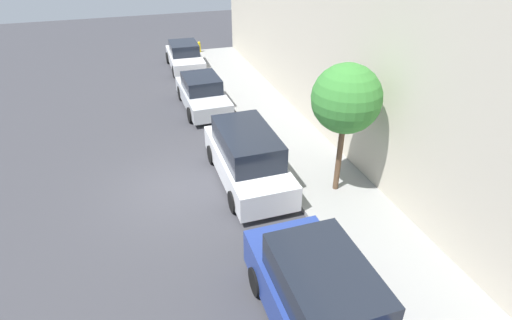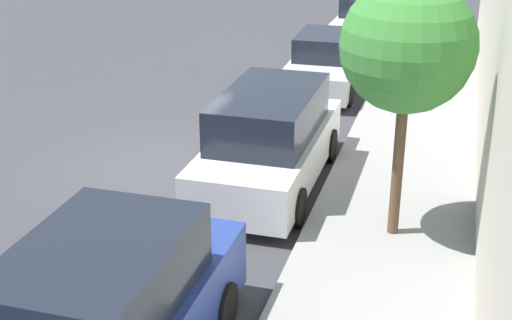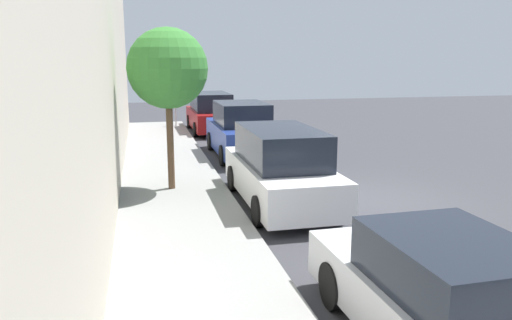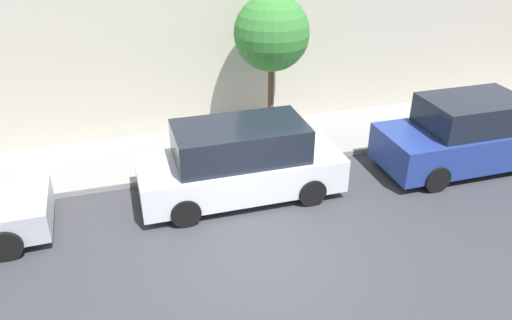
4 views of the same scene
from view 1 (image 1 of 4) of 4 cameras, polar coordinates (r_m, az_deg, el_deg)
name	(u,v)px [view 1 (image 1 of 4)]	position (r m, az deg, el deg)	size (l,w,h in m)	color
ground_plane	(178,190)	(13.66, -11.14, -4.19)	(60.00, 60.00, 0.00)	#38383D
sidewalk	(311,164)	(14.78, 7.85, -0.57)	(2.79, 32.00, 0.15)	gray
parked_suv_second	(322,304)	(8.88, 9.40, -19.59)	(2.08, 4.80, 1.98)	navy
parked_minivan_third	(247,157)	(13.42, -1.30, 0.45)	(2.02, 4.90, 1.90)	silver
parked_sedan_fourth	(202,93)	(19.32, -7.67, 9.41)	(1.92, 4.54, 1.54)	#B7BABF
parked_sedan_fifth	(185,57)	(25.20, -10.14, 14.34)	(1.92, 4.54, 1.54)	silver
street_tree	(346,99)	(12.01, 12.77, 8.48)	(2.07, 2.07, 4.19)	brown
fire_hydrant	(199,47)	(28.10, -8.11, 15.73)	(0.20, 0.20, 0.69)	gold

